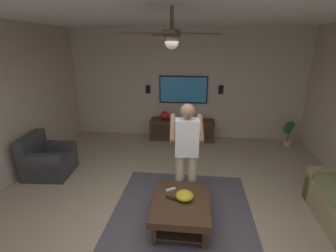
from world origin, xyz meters
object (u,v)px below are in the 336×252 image
tv (183,90)px  remote_white (171,189)px  armchair (48,161)px  person_standing (187,148)px  vase_round (165,115)px  ceiling_fan (171,36)px  media_console (182,130)px  potted_plant_short (288,130)px  wall_speaker_right (148,89)px  bowl (185,196)px  coffee_table (181,207)px  wall_speaker_left (221,90)px  remote_black (171,198)px

tv → remote_white: tv is taller
armchair → person_standing: 2.88m
vase_round → ceiling_fan: 3.89m
media_console → potted_plant_short: size_ratio=2.62×
wall_speaker_right → ceiling_fan: size_ratio=0.19×
armchair → wall_speaker_right: size_ratio=3.94×
tv → bowl: (-3.57, -0.24, -0.86)m
remote_white → ceiling_fan: size_ratio=0.13×
coffee_table → tv: bearing=3.1°
coffee_table → vase_round: vase_round is taller
potted_plant_short → wall_speaker_right: size_ratio=2.95×
vase_round → potted_plant_short: bearing=-93.1°
remote_white → person_standing: bearing=-151.8°
person_standing → potted_plant_short: size_ratio=2.53×
wall_speaker_right → ceiling_fan: (-3.59, -0.99, 1.24)m
person_standing → media_console: bearing=0.1°
wall_speaker_left → potted_plant_short: bearing=-103.2°
armchair → potted_plant_short: (2.05, -5.20, 0.13)m
media_console → wall_speaker_left: wall_speaker_left is taller
vase_round → wall_speaker_left: 1.63m
bowl → coffee_table: bearing=135.8°
ceiling_fan → wall_speaker_right: bearing=15.4°
wall_speaker_left → vase_round: bearing=98.9°
coffee_table → vase_round: bearing=11.2°
bowl → vase_round: vase_round is taller
remote_black → ceiling_fan: ceiling_fan is taller
person_standing → vase_round: bearing=9.6°
remote_white → wall_speaker_left: size_ratio=0.68×
media_console → remote_black: (-3.34, -0.05, 0.14)m
media_console → potted_plant_short: (-0.15, -2.68, 0.14)m
media_console → bowl: media_console is taller
remote_white → coffee_table: bearing=91.9°
bowl → wall_speaker_left: 3.76m
coffee_table → tv: (3.61, 0.19, 1.03)m
person_standing → wall_speaker_right: size_ratio=7.45×
coffee_table → bowl: bearing=-44.2°
wall_speaker_left → coffee_table: bearing=167.7°
vase_round → person_standing: bearing=-165.7°
coffee_table → vase_round: 3.48m
remote_white → ceiling_fan: ceiling_fan is taller
potted_plant_short → vase_round: bearing=86.9°
tv → vase_round: bearing=-65.5°
media_console → vase_round: size_ratio=7.73×
potted_plant_short → remote_white: bearing=138.2°
armchair → remote_white: (-0.93, -2.54, 0.13)m
armchair → tv: size_ratio=0.68×
potted_plant_short → remote_black: bearing=140.5°
remote_white → remote_black: same height
wall_speaker_right → bowl: bearing=-161.5°
tv → ceiling_fan: (-3.57, -0.03, 1.24)m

